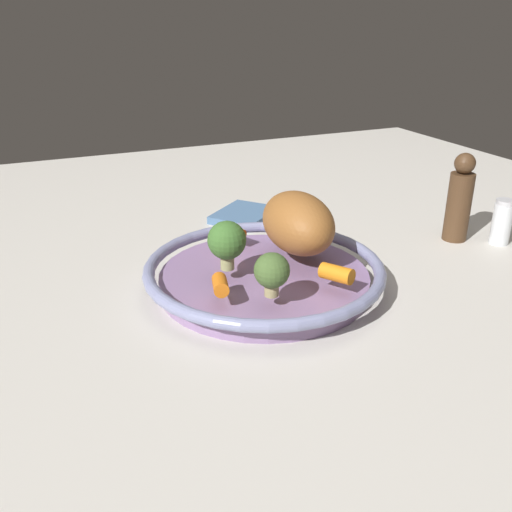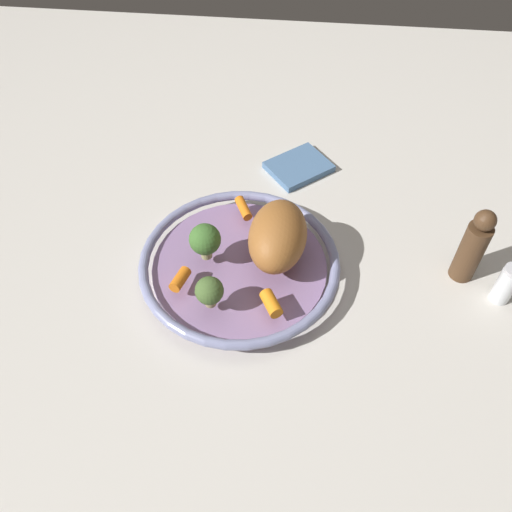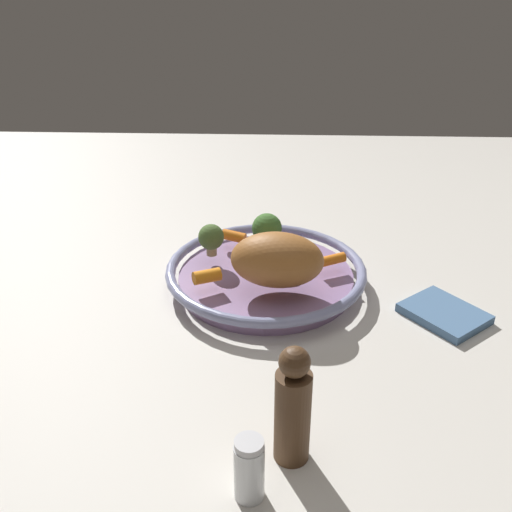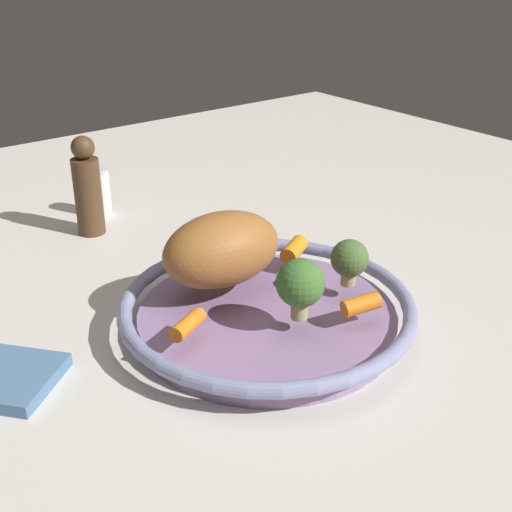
# 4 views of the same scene
# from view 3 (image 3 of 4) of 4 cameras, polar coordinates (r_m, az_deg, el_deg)

# --- Properties ---
(ground_plane) EXTENTS (1.81, 1.81, 0.00)m
(ground_plane) POSITION_cam_3_polar(r_m,az_deg,el_deg) (1.01, 0.95, -2.88)
(ground_plane) COLOR beige
(serving_bowl) EXTENTS (0.34, 0.34, 0.04)m
(serving_bowl) POSITION_cam_3_polar(r_m,az_deg,el_deg) (1.00, 0.96, -1.81)
(serving_bowl) COLOR #8E709E
(serving_bowl) RESTS_ON ground_plane
(roast_chicken_piece) EXTENTS (0.10, 0.15, 0.09)m
(roast_chicken_piece) POSITION_cam_3_polar(r_m,az_deg,el_deg) (0.91, 2.05, -0.36)
(roast_chicken_piece) COLOR #9C5F2C
(roast_chicken_piece) RESTS_ON serving_bowl
(baby_carrot_center) EXTENTS (0.04, 0.05, 0.02)m
(baby_carrot_center) POSITION_cam_3_polar(r_m,az_deg,el_deg) (0.99, 7.32, -0.37)
(baby_carrot_center) COLOR orange
(baby_carrot_center) RESTS_ON serving_bowl
(baby_carrot_right) EXTENTS (0.04, 0.05, 0.02)m
(baby_carrot_right) POSITION_cam_3_polar(r_m,az_deg,el_deg) (0.93, -4.78, -1.96)
(baby_carrot_right) COLOR orange
(baby_carrot_right) RESTS_ON serving_bowl
(baby_carrot_back) EXTENTS (0.03, 0.05, 0.02)m
(baby_carrot_back) POSITION_cam_3_polar(r_m,az_deg,el_deg) (1.06, -2.15, 1.93)
(baby_carrot_back) COLOR orange
(baby_carrot_back) RESTS_ON serving_bowl
(broccoli_floret_small) EXTENTS (0.04, 0.04, 0.06)m
(broccoli_floret_small) POSITION_cam_3_polar(r_m,az_deg,el_deg) (1.01, -4.37, 1.78)
(broccoli_floret_small) COLOR tan
(broccoli_floret_small) RESTS_ON serving_bowl
(broccoli_floret_edge) EXTENTS (0.05, 0.05, 0.07)m
(broccoli_floret_edge) POSITION_cam_3_polar(r_m,az_deg,el_deg) (1.02, 0.95, 2.63)
(broccoli_floret_edge) COLOR tan
(broccoli_floret_edge) RESTS_ON serving_bowl
(salt_shaker) EXTENTS (0.03, 0.03, 0.08)m
(salt_shaker) POSITION_cam_3_polar(r_m,az_deg,el_deg) (0.64, -0.67, -19.93)
(salt_shaker) COLOR silver
(salt_shaker) RESTS_ON ground_plane
(pepper_mill) EXTENTS (0.04, 0.04, 0.15)m
(pepper_mill) POSITION_cam_3_polar(r_m,az_deg,el_deg) (0.66, 3.59, -14.46)
(pepper_mill) COLOR #4C331E
(pepper_mill) RESTS_ON ground_plane
(dish_towel) EXTENTS (0.15, 0.15, 0.01)m
(dish_towel) POSITION_cam_3_polar(r_m,az_deg,el_deg) (0.97, 17.76, -5.34)
(dish_towel) COLOR #4C7099
(dish_towel) RESTS_ON ground_plane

